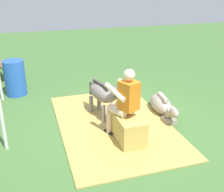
% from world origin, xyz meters
% --- Properties ---
extents(ground_plane, '(24.00, 24.00, 0.00)m').
position_xyz_m(ground_plane, '(0.00, 0.00, 0.00)').
color(ground_plane, '#426B33').
extents(hay_patch, '(3.44, 2.19, 0.02)m').
position_xyz_m(hay_patch, '(-0.01, 0.18, 0.01)').
color(hay_patch, tan).
rests_on(hay_patch, ground).
extents(hay_bale, '(0.72, 0.44, 0.50)m').
position_xyz_m(hay_bale, '(-0.73, 0.11, 0.25)').
color(hay_bale, tan).
rests_on(hay_bale, ground).
extents(person_seated, '(0.72, 0.58, 1.38)m').
position_xyz_m(person_seated, '(-0.58, 0.16, 0.77)').
color(person_seated, beige).
rests_on(person_seated, ground).
extents(pony_standing, '(1.33, 0.52, 0.90)m').
position_xyz_m(pony_standing, '(0.34, 0.30, 0.54)').
color(pony_standing, slate).
rests_on(pony_standing, ground).
extents(pony_lying, '(1.35, 0.50, 0.42)m').
position_xyz_m(pony_lying, '(0.15, -1.01, 0.19)').
color(pony_lying, gray).
rests_on(pony_lying, ground).
extents(water_barrel, '(0.53, 0.53, 0.91)m').
position_xyz_m(water_barrel, '(2.28, 2.09, 0.45)').
color(water_barrel, blue).
rests_on(water_barrel, ground).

